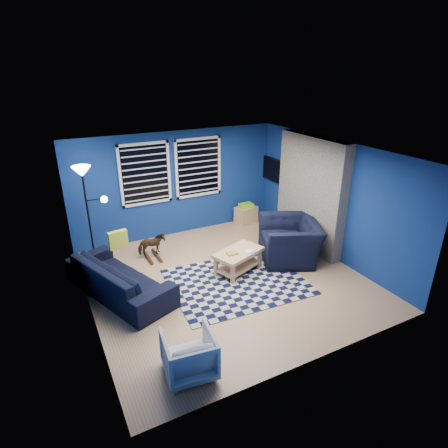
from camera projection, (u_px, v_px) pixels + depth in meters
name	position (u px, v px, depth m)	size (l,w,h in m)	color
floor	(225.00, 279.00, 7.31)	(5.00, 5.00, 0.00)	tan
ceiling	(226.00, 152.00, 6.33)	(5.00, 5.00, 0.00)	white
wall_back	(177.00, 184.00, 8.86)	(5.00, 5.00, 0.00)	navy
wall_left	(82.00, 249.00, 5.77)	(5.00, 5.00, 0.00)	navy
wall_right	(331.00, 199.00, 7.87)	(5.00, 5.00, 0.00)	navy
fireplace	(310.00, 196.00, 8.24)	(0.65, 2.00, 2.50)	gray
window_left	(145.00, 174.00, 8.38)	(1.17, 0.06, 1.42)	black
window_right	(198.00, 167.00, 8.93)	(1.17, 0.06, 1.42)	black
tv	(275.00, 171.00, 9.43)	(0.07, 1.00, 0.58)	black
rug	(237.00, 282.00, 7.21)	(2.50, 2.00, 0.02)	black
sofa	(119.00, 277.00, 6.74)	(0.89, 2.28, 0.67)	black
armchair_big	(290.00, 240.00, 7.94)	(1.15, 1.31, 0.85)	black
armchair_bent	(189.00, 354.00, 4.99)	(0.67, 0.69, 0.62)	gray
rocking_horse	(152.00, 245.00, 8.00)	(0.57, 0.26, 0.48)	#402514
coffee_table	(238.00, 257.00, 7.44)	(1.12, 0.88, 0.49)	tan
cabinet	(246.00, 215.00, 9.81)	(0.60, 0.45, 0.54)	tan
floor_lamp	(85.00, 186.00, 7.18)	(0.57, 0.35, 2.10)	black
throw_pillow	(118.00, 240.00, 7.03)	(0.36, 0.11, 0.34)	gold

